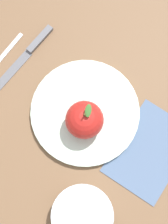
# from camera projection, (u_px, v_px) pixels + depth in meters

# --- Properties ---
(ground_plane) EXTENTS (2.40, 2.40, 0.00)m
(ground_plane) POSITION_uv_depth(u_px,v_px,m) (75.00, 104.00, 0.71)
(ground_plane) COLOR brown
(dinner_plate) EXTENTS (0.23, 0.23, 0.01)m
(dinner_plate) POSITION_uv_depth(u_px,v_px,m) (84.00, 113.00, 0.70)
(dinner_plate) COLOR #B2C6B2
(dinner_plate) RESTS_ON ground_plane
(apple) EXTENTS (0.08, 0.08, 0.09)m
(apple) POSITION_uv_depth(u_px,v_px,m) (84.00, 120.00, 0.65)
(apple) COLOR #B21E19
(apple) RESTS_ON dinner_plate
(side_bowl) EXTENTS (0.12, 0.12, 0.04)m
(side_bowl) POSITION_uv_depth(u_px,v_px,m) (82.00, 215.00, 0.64)
(side_bowl) COLOR silver
(side_bowl) RESTS_ON ground_plane
(knife) EXTENTS (0.22, 0.03, 0.01)m
(knife) POSITION_uv_depth(u_px,v_px,m) (24.00, 57.00, 0.73)
(knife) COLOR #59595E
(knife) RESTS_ON ground_plane
(linen_napkin) EXTENTS (0.20, 0.15, 0.00)m
(linen_napkin) POSITION_uv_depth(u_px,v_px,m) (150.00, 151.00, 0.69)
(linen_napkin) COLOR slate
(linen_napkin) RESTS_ON ground_plane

